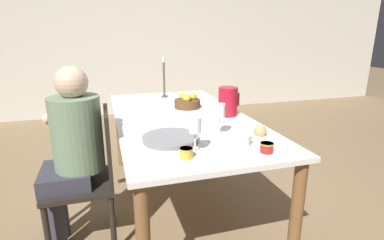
# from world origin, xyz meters

# --- Properties ---
(ground_plane) EXTENTS (20.00, 20.00, 0.00)m
(ground_plane) POSITION_xyz_m (0.00, 0.00, 0.00)
(ground_plane) COLOR #7F6647
(wall_back) EXTENTS (10.00, 0.06, 2.60)m
(wall_back) POSITION_xyz_m (0.00, 3.06, 1.30)
(wall_back) COLOR beige
(wall_back) RESTS_ON ground_plane
(dining_table) EXTENTS (0.96, 1.90, 0.74)m
(dining_table) POSITION_xyz_m (0.00, 0.00, 0.65)
(dining_table) COLOR white
(dining_table) RESTS_ON ground_plane
(chair_person_side) EXTENTS (0.42, 0.42, 0.89)m
(chair_person_side) POSITION_xyz_m (-0.67, -0.26, 0.47)
(chair_person_side) COLOR black
(chair_person_side) RESTS_ON ground_plane
(person_seated) EXTENTS (0.39, 0.41, 1.16)m
(person_seated) POSITION_xyz_m (-0.76, -0.25, 0.69)
(person_seated) COLOR #33333D
(person_seated) RESTS_ON ground_plane
(red_pitcher) EXTENTS (0.17, 0.14, 0.22)m
(red_pitcher) POSITION_xyz_m (0.34, -0.08, 0.85)
(red_pitcher) COLOR #A31423
(red_pitcher) RESTS_ON dining_table
(wine_glass_water) EXTENTS (0.07, 0.07, 0.20)m
(wine_glass_water) POSITION_xyz_m (0.12, -0.48, 0.89)
(wine_glass_water) COLOR white
(wine_glass_water) RESTS_ON dining_table
(wine_glass_juice) EXTENTS (0.07, 0.07, 0.19)m
(wine_glass_juice) POSITION_xyz_m (-0.11, -0.71, 0.88)
(wine_glass_juice) COLOR white
(wine_glass_juice) RESTS_ON dining_table
(teacup_near_person) EXTENTS (0.15, 0.15, 0.07)m
(teacup_near_person) POSITION_xyz_m (0.17, -0.70, 0.77)
(teacup_near_person) COLOR white
(teacup_near_person) RESTS_ON dining_table
(serving_tray) EXTENTS (0.33, 0.33, 0.03)m
(serving_tray) POSITION_xyz_m (-0.19, -0.50, 0.76)
(serving_tray) COLOR gray
(serving_tray) RESTS_ON dining_table
(bread_plate) EXTENTS (0.22, 0.22, 0.08)m
(bread_plate) POSITION_xyz_m (0.34, -0.59, 0.76)
(bread_plate) COLOR white
(bread_plate) RESTS_ON dining_table
(jam_jar_amber) EXTENTS (0.07, 0.07, 0.05)m
(jam_jar_amber) POSITION_xyz_m (0.25, -0.81, 0.77)
(jam_jar_amber) COLOR #A81E1E
(jam_jar_amber) RESTS_ON dining_table
(jam_jar_red) EXTENTS (0.07, 0.07, 0.05)m
(jam_jar_red) POSITION_xyz_m (-0.17, -0.76, 0.77)
(jam_jar_red) COLOR gold
(jam_jar_red) RESTS_ON dining_table
(fruit_bowl) EXTENTS (0.22, 0.22, 0.12)m
(fruit_bowl) POSITION_xyz_m (0.12, 0.24, 0.79)
(fruit_bowl) COLOR brown
(fruit_bowl) RESTS_ON dining_table
(candlestick_tall) EXTENTS (0.06, 0.06, 0.38)m
(candlestick_tall) POSITION_xyz_m (0.02, 0.71, 0.90)
(candlestick_tall) COLOR #4C4238
(candlestick_tall) RESTS_ON dining_table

